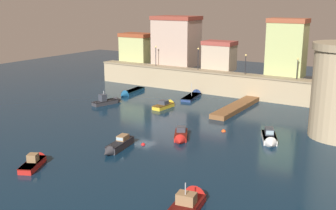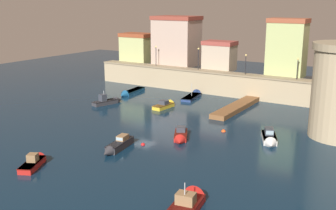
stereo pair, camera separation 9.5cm
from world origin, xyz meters
name	(u,v)px [view 2 (the right image)]	position (x,y,z in m)	size (l,w,h in m)	color
ground_plane	(144,126)	(0.00, 0.00, 0.00)	(123.20, 123.20, 0.00)	#0C2338
quay_wall	(218,83)	(0.00, 21.73, 1.95)	(48.34, 2.70, 3.88)	tan
old_town_backdrop	(215,47)	(-2.41, 25.20, 7.51)	(45.26, 5.78, 9.23)	#B2BA76
pier_dock	(236,107)	(6.79, 13.85, 0.33)	(2.22, 13.37, 0.70)	brown
quay_lamp_0	(156,53)	(-12.67, 21.73, 6.27)	(0.32, 0.32, 3.62)	black
quay_lamp_1	(198,55)	(-3.86, 21.73, 6.37)	(0.32, 0.32, 3.80)	black
quay_lamp_2	(246,61)	(4.83, 21.73, 6.07)	(0.32, 0.32, 3.28)	black
quay_lamp_3	(298,65)	(13.16, 21.73, 6.08)	(0.32, 0.32, 3.29)	black
moored_boat_0	(194,95)	(-2.43, 17.83, 0.25)	(2.75, 7.07, 3.12)	navy
moored_boat_1	(270,139)	(15.75, 2.28, 0.45)	(3.27, 4.98, 1.79)	silver
moored_boat_2	(108,101)	(-11.33, 6.43, 0.46)	(2.61, 5.31, 2.48)	#333338
moored_boat_3	(190,200)	(15.36, -15.39, 0.41)	(2.63, 5.14, 3.00)	red
moored_boat_4	(35,161)	(-1.39, -16.30, 0.38)	(3.19, 4.74, 1.64)	red
moored_boat_5	(130,92)	(-12.71, 13.73, 0.29)	(2.14, 7.04, 1.36)	#195689
moored_boat_6	(181,136)	(6.71, -2.17, 0.38)	(3.39, 4.76, 1.52)	red
moored_boat_7	(166,105)	(-2.62, 9.43, 0.39)	(1.74, 4.81, 1.56)	gold
moored_boat_8	(117,146)	(2.73, -8.76, 0.47)	(2.04, 5.61, 1.47)	#333338
mooring_buoy_0	(143,145)	(4.15, -6.03, 0.00)	(0.46, 0.46, 0.46)	red
mooring_buoy_1	(224,132)	(9.70, 3.13, 0.00)	(0.55, 0.55, 0.55)	#EA4C19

